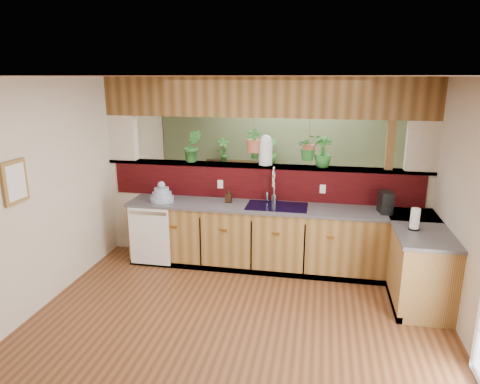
% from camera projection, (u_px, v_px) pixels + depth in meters
% --- Properties ---
extents(ground, '(4.60, 7.00, 0.01)m').
position_uv_depth(ground, '(246.00, 300.00, 5.14)').
color(ground, brown).
rests_on(ground, ground).
extents(ceiling, '(4.60, 7.00, 0.01)m').
position_uv_depth(ceiling, '(247.00, 76.00, 4.46)').
color(ceiling, brown).
rests_on(ceiling, ground).
extents(wall_back, '(4.60, 0.02, 2.60)m').
position_uv_depth(wall_back, '(278.00, 147.00, 8.12)').
color(wall_back, beige).
rests_on(wall_back, ground).
extents(wall_left, '(0.02, 7.00, 2.60)m').
position_uv_depth(wall_left, '(61.00, 186.00, 5.22)').
color(wall_left, beige).
rests_on(wall_left, ground).
extents(wall_right, '(0.02, 7.00, 2.60)m').
position_uv_depth(wall_right, '(467.00, 207.00, 4.38)').
color(wall_right, beige).
rests_on(wall_right, ground).
extents(pass_through_partition, '(4.60, 0.21, 2.60)m').
position_uv_depth(pass_through_partition, '(265.00, 178.00, 6.10)').
color(pass_through_partition, beige).
rests_on(pass_through_partition, ground).
extents(pass_through_ledge, '(4.60, 0.21, 0.04)m').
position_uv_depth(pass_through_ledge, '(263.00, 166.00, 6.06)').
color(pass_through_ledge, brown).
rests_on(pass_through_ledge, ground).
extents(header_beam, '(4.60, 0.15, 0.55)m').
position_uv_depth(header_beam, '(264.00, 97.00, 5.81)').
color(header_beam, brown).
rests_on(header_beam, ground).
extents(sage_backwall, '(4.55, 0.02, 2.55)m').
position_uv_depth(sage_backwall, '(278.00, 147.00, 8.10)').
color(sage_backwall, '#566645').
rests_on(sage_backwall, ground).
extents(countertop, '(4.14, 1.52, 0.90)m').
position_uv_depth(countertop, '(319.00, 243.00, 5.69)').
color(countertop, brown).
rests_on(countertop, ground).
extents(dishwasher, '(0.58, 0.03, 0.82)m').
position_uv_depth(dishwasher, '(149.00, 236.00, 5.92)').
color(dishwasher, white).
rests_on(dishwasher, ground).
extents(navy_sink, '(0.82, 0.50, 0.18)m').
position_uv_depth(navy_sink, '(277.00, 212.00, 5.80)').
color(navy_sink, black).
rests_on(navy_sink, countertop).
extents(framed_print, '(0.04, 0.35, 0.45)m').
position_uv_depth(framed_print, '(15.00, 182.00, 4.39)').
color(framed_print, brown).
rests_on(framed_print, wall_left).
extents(faucet, '(0.22, 0.23, 0.52)m').
position_uv_depth(faucet, '(274.00, 184.00, 5.86)').
color(faucet, '#B7B7B2').
rests_on(faucet, countertop).
extents(dish_stack, '(0.33, 0.33, 0.29)m').
position_uv_depth(dish_stack, '(162.00, 195.00, 5.99)').
color(dish_stack, '#8A96B2').
rests_on(dish_stack, countertop).
extents(soap_dispenser, '(0.09, 0.09, 0.19)m').
position_uv_depth(soap_dispenser, '(229.00, 196.00, 5.93)').
color(soap_dispenser, '#341F13').
rests_on(soap_dispenser, countertop).
extents(coffee_maker, '(0.15, 0.25, 0.28)m').
position_uv_depth(coffee_maker, '(385.00, 203.00, 5.48)').
color(coffee_maker, black).
rests_on(coffee_maker, countertop).
extents(paper_towel, '(0.13, 0.13, 0.27)m').
position_uv_depth(paper_towel, '(415.00, 219.00, 4.87)').
color(paper_towel, black).
rests_on(paper_towel, countertop).
extents(glass_jar, '(0.19, 0.19, 0.42)m').
position_uv_depth(glass_jar, '(266.00, 150.00, 5.99)').
color(glass_jar, silver).
rests_on(glass_jar, pass_through_ledge).
extents(ledge_plant_left, '(0.30, 0.27, 0.47)m').
position_uv_depth(ledge_plant_left, '(193.00, 146.00, 6.18)').
color(ledge_plant_left, '#246424').
rests_on(ledge_plant_left, pass_through_ledge).
extents(ledge_plant_right, '(0.25, 0.25, 0.42)m').
position_uv_depth(ledge_plant_right, '(323.00, 152.00, 5.85)').
color(ledge_plant_right, '#246424').
rests_on(ledge_plant_right, pass_through_ledge).
extents(hanging_plant_a, '(0.26, 0.20, 0.56)m').
position_uv_depth(hanging_plant_a, '(254.00, 133.00, 5.96)').
color(hanging_plant_a, brown).
rests_on(hanging_plant_a, header_beam).
extents(hanging_plant_b, '(0.39, 0.36, 0.50)m').
position_uv_depth(hanging_plant_b, '(309.00, 136.00, 5.83)').
color(hanging_plant_b, brown).
rests_on(hanging_plant_b, header_beam).
extents(shelving_console, '(1.63, 1.04, 1.06)m').
position_uv_depth(shelving_console, '(246.00, 190.00, 8.19)').
color(shelving_console, black).
rests_on(shelving_console, ground).
extents(shelf_plant_a, '(0.28, 0.24, 0.46)m').
position_uv_depth(shelf_plant_a, '(223.00, 150.00, 8.07)').
color(shelf_plant_a, '#246424').
rests_on(shelf_plant_a, shelving_console).
extents(shelf_plant_b, '(0.32, 0.32, 0.46)m').
position_uv_depth(shelf_plant_b, '(270.00, 151.00, 7.91)').
color(shelf_plant_b, '#246424').
rests_on(shelf_plant_b, shelving_console).
extents(floor_plant, '(0.91, 0.86, 0.81)m').
position_uv_depth(floor_plant, '(335.00, 210.00, 7.25)').
color(floor_plant, '#246424').
rests_on(floor_plant, ground).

